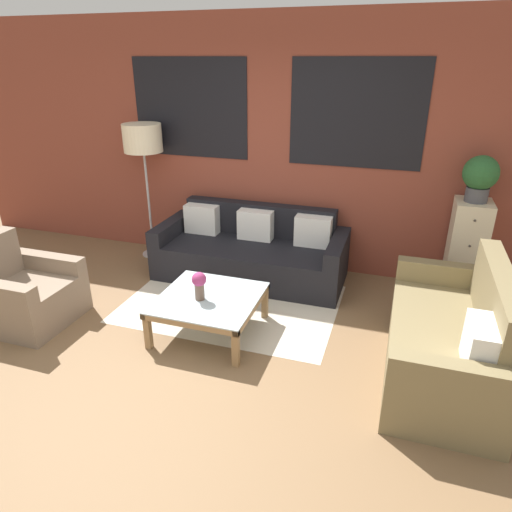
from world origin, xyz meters
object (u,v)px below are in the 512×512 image
drawer_cabinet (465,251)px  potted_plant (480,176)px  couch_dark (251,253)px  coffee_table (209,302)px  armchair_corner (25,294)px  floor_lamp (143,142)px  settee_vintage (450,340)px  flower_vase (199,283)px

drawer_cabinet → potted_plant: size_ratio=2.32×
couch_dark → coffee_table: 1.26m
potted_plant → couch_dark: bearing=-174.8°
armchair_corner → floor_lamp: floor_lamp is taller
settee_vintage → drawer_cabinet: 1.46m
floor_lamp → flower_vase: size_ratio=6.28×
potted_plant → settee_vintage: bearing=-97.8°
couch_dark → potted_plant: (2.25, 0.21, 1.01)m
couch_dark → settee_vintage: bearing=-30.9°
settee_vintage → coffee_table: settee_vintage is taller
armchair_corner → floor_lamp: bearing=79.6°
floor_lamp → potted_plant: (3.65, 0.02, -0.14)m
settee_vintage → drawer_cabinet: (0.20, 1.43, 0.21)m
coffee_table → potted_plant: 2.84m
couch_dark → armchair_corner: armchair_corner is taller
potted_plant → armchair_corner: bearing=-155.5°
settee_vintage → flower_vase: 2.10m
coffee_table → drawer_cabinet: size_ratio=0.85×
floor_lamp → couch_dark: bearing=-7.7°
settee_vintage → drawer_cabinet: size_ratio=1.63×
armchair_corner → coffee_table: bearing=11.3°
couch_dark → drawer_cabinet: bearing=5.2°
floor_lamp → coffee_table: bearing=-45.5°
coffee_table → potted_plant: (2.23, 1.46, 0.99)m
settee_vintage → armchair_corner: 3.80m
drawer_cabinet → flower_vase: 2.75m
couch_dark → flower_vase: couch_dark is taller
floor_lamp → potted_plant: 3.65m
floor_lamp → armchair_corner: bearing=-100.4°
settee_vintage → potted_plant: bearing=82.2°
drawer_cabinet → potted_plant: bearing=90.0°
armchair_corner → potted_plant: bearing=24.5°
coffee_table → flower_vase: 0.22m
settee_vintage → floor_lamp: floor_lamp is taller
couch_dark → flower_vase: (-0.04, -1.32, 0.24)m
settee_vintage → armchair_corner: (-3.78, -0.38, -0.03)m
armchair_corner → floor_lamp: 2.16m
floor_lamp → drawer_cabinet: 3.76m
couch_dark → floor_lamp: (-1.40, 0.19, 1.15)m
coffee_table → drawer_cabinet: (2.23, 1.46, 0.21)m
couch_dark → drawer_cabinet: drawer_cabinet is taller
settee_vintage → floor_lamp: size_ratio=1.04×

